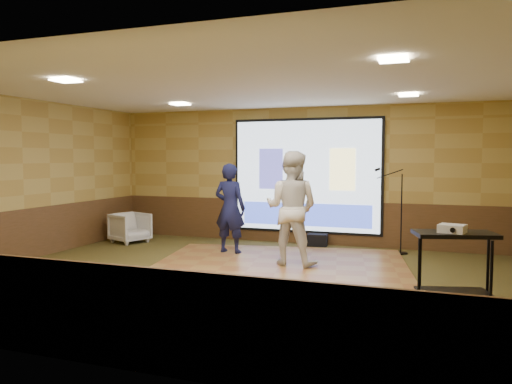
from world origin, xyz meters
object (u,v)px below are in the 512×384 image
(projector, at_px, (452,229))
(player_left, at_px, (230,208))
(player_right, at_px, (292,208))
(av_table, at_px, (454,256))
(dance_floor, at_px, (281,264))
(projector_screen, at_px, (306,177))
(banquet_chair, at_px, (130,228))
(duffel_bag, at_px, (317,240))
(mic_stand, at_px, (398,229))

(projector, bearing_deg, player_left, 162.72)
(player_right, xyz_separation_m, av_table, (2.59, -1.85, -0.32))
(player_left, distance_m, projector, 4.74)
(dance_floor, height_order, player_right, player_right)
(player_right, distance_m, av_table, 3.20)
(player_right, relative_size, projector, 6.66)
(player_left, bearing_deg, projector_screen, -120.53)
(banquet_chair, bearing_deg, player_right, -83.78)
(projector_screen, xyz_separation_m, av_table, (2.90, -4.14, -0.77))
(duffel_bag, bearing_deg, projector_screen, 148.68)
(player_right, bearing_deg, banquet_chair, -10.90)
(player_left, relative_size, player_right, 0.89)
(projector_screen, height_order, dance_floor, projector_screen)
(av_table, bearing_deg, projector_screen, 125.02)
(player_right, bearing_deg, dance_floor, 1.32)
(projector, distance_m, banquet_chair, 7.31)
(banquet_chair, bearing_deg, projector_screen, -50.97)
(player_right, height_order, mic_stand, player_right)
(projector, bearing_deg, player_right, 158.57)
(dance_floor, relative_size, player_left, 2.49)
(projector_screen, xyz_separation_m, dance_floor, (0.12, -2.28, -1.46))
(player_right, bearing_deg, projector, 147.64)
(dance_floor, distance_m, mic_stand, 2.65)
(duffel_bag, bearing_deg, dance_floor, -95.16)
(projector, height_order, banquet_chair, projector)
(mic_stand, height_order, banquet_chair, mic_stand)
(player_left, xyz_separation_m, projector, (3.99, -2.56, 0.14))
(projector_screen, distance_m, duffel_bag, 1.39)
(dance_floor, relative_size, duffel_bag, 10.55)
(projector_screen, height_order, duffel_bag, projector_screen)
(projector, relative_size, mic_stand, 0.17)
(projector_screen, relative_size, dance_floor, 0.76)
(projector_screen, bearing_deg, dance_floor, -87.04)
(av_table, relative_size, projector, 3.35)
(av_table, height_order, projector, projector)
(projector, bearing_deg, duffel_bag, 137.94)
(projector_screen, relative_size, player_right, 1.67)
(av_table, height_order, duffel_bag, av_table)
(player_right, distance_m, duffel_bag, 2.29)
(projector, xyz_separation_m, banquet_chair, (-6.61, 3.03, -0.71))
(projector_screen, distance_m, player_right, 2.36)
(player_right, xyz_separation_m, duffel_bag, (-0.01, 2.10, -0.89))
(dance_floor, distance_m, av_table, 3.42)
(av_table, relative_size, mic_stand, 0.58)
(player_left, bearing_deg, dance_floor, 156.57)
(projector, height_order, duffel_bag, projector)
(projector_screen, bearing_deg, player_left, -124.32)
(projector_screen, bearing_deg, av_table, -54.98)
(dance_floor, relative_size, banquet_chair, 6.00)
(dance_floor, bearing_deg, mic_stand, 43.98)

